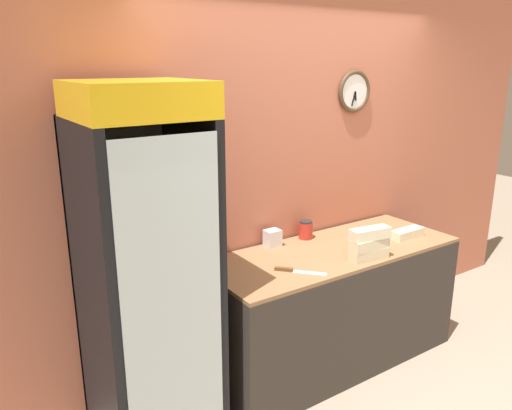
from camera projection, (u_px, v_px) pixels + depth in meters
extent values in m
cube|color=#B7664C|center=(298.00, 172.00, 3.68)|extent=(5.20, 0.06, 2.70)
torus|color=#4C3823|center=(354.00, 91.00, 3.75)|extent=(0.32, 0.03, 0.32)
cylinder|color=white|center=(354.00, 91.00, 3.75)|extent=(0.26, 0.01, 0.26)
cube|color=black|center=(355.00, 96.00, 3.75)|extent=(0.02, 0.01, 0.07)
cube|color=black|center=(354.00, 99.00, 3.75)|extent=(0.04, 0.01, 0.11)
cube|color=#332D28|center=(331.00, 307.00, 3.62)|extent=(1.87, 0.72, 0.84)
cube|color=#8E6642|center=(333.00, 251.00, 3.50)|extent=(1.87, 0.72, 0.02)
cube|color=black|center=(126.00, 268.00, 3.01)|extent=(0.63, 0.04, 1.87)
cube|color=black|center=(94.00, 301.00, 2.59)|extent=(0.05, 0.69, 1.87)
cube|color=black|center=(194.00, 276.00, 2.90)|extent=(0.05, 0.69, 1.87)
cube|color=white|center=(128.00, 270.00, 2.99)|extent=(0.53, 0.02, 1.77)
cube|color=silver|center=(174.00, 313.00, 2.47)|extent=(0.53, 0.01, 1.77)
cube|color=gold|center=(137.00, 99.00, 2.44)|extent=(0.63, 0.62, 0.18)
cube|color=silver|center=(152.00, 355.00, 2.85)|extent=(0.51, 0.57, 0.01)
cube|color=silver|center=(148.00, 287.00, 2.73)|extent=(0.51, 0.57, 0.01)
cube|color=silver|center=(143.00, 214.00, 2.61)|extent=(0.51, 0.57, 0.01)
cylinder|color=#2D6B38|center=(203.00, 353.00, 2.75)|extent=(0.08, 0.08, 0.12)
cylinder|color=#2D6B38|center=(202.00, 339.00, 2.72)|extent=(0.03, 0.03, 0.05)
cylinder|color=#2D6B38|center=(145.00, 299.00, 2.46)|extent=(0.07, 0.07, 0.12)
cylinder|color=#2D6B38|center=(144.00, 283.00, 2.43)|extent=(0.03, 0.03, 0.05)
cylinder|color=gold|center=(130.00, 217.00, 2.32)|extent=(0.07, 0.07, 0.14)
cylinder|color=gold|center=(129.00, 196.00, 2.29)|extent=(0.03, 0.03, 0.06)
cylinder|color=#5B2D19|center=(175.00, 289.00, 2.55)|extent=(0.08, 0.08, 0.13)
cylinder|color=#5B2D19|center=(174.00, 273.00, 2.52)|extent=(0.03, 0.03, 0.06)
cylinder|color=#B2BCCC|center=(196.00, 285.00, 2.60)|extent=(0.06, 0.06, 0.12)
cylinder|color=#B2BCCC|center=(195.00, 270.00, 2.58)|extent=(0.02, 0.02, 0.05)
cylinder|color=#72337F|center=(195.00, 202.00, 2.49)|extent=(0.07, 0.07, 0.17)
cylinder|color=#72337F|center=(194.00, 178.00, 2.46)|extent=(0.03, 0.03, 0.07)
cylinder|color=#B2BCCC|center=(164.00, 208.00, 2.41)|extent=(0.08, 0.08, 0.16)
cylinder|color=#B2BCCC|center=(163.00, 185.00, 2.38)|extent=(0.03, 0.03, 0.07)
cylinder|color=#5B2D19|center=(131.00, 374.00, 2.51)|extent=(0.07, 0.07, 0.18)
cylinder|color=#5B2D19|center=(129.00, 352.00, 2.48)|extent=(0.03, 0.03, 0.08)
cylinder|color=orange|center=(162.00, 367.00, 2.61)|extent=(0.06, 0.06, 0.14)
cylinder|color=orange|center=(161.00, 350.00, 2.58)|extent=(0.03, 0.03, 0.06)
cube|color=beige|center=(369.00, 254.00, 3.30)|extent=(0.29, 0.11, 0.07)
cube|color=beige|center=(369.00, 244.00, 3.28)|extent=(0.28, 0.11, 0.07)
cube|color=beige|center=(370.00, 233.00, 3.26)|extent=(0.29, 0.14, 0.07)
cube|color=beige|center=(407.00, 233.00, 3.71)|extent=(0.28, 0.10, 0.07)
cube|color=silver|center=(310.00, 273.00, 3.09)|extent=(0.18, 0.19, 0.00)
cube|color=brown|center=(284.00, 269.00, 3.13)|extent=(0.10, 0.10, 0.02)
cylinder|color=#B72D23|center=(306.00, 230.00, 3.69)|extent=(0.10, 0.10, 0.12)
cylinder|color=#262628|center=(306.00, 222.00, 3.67)|extent=(0.09, 0.09, 0.01)
cube|color=silver|center=(273.00, 238.00, 3.53)|extent=(0.11, 0.09, 0.12)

